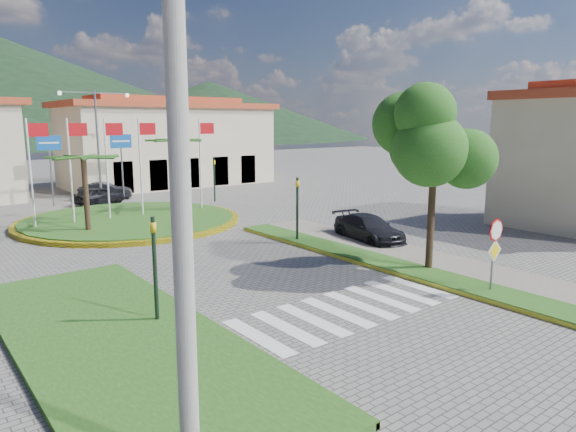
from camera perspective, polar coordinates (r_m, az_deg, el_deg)
ground at (r=14.18m, az=18.24°, el=-14.34°), size 160.00×160.00×0.00m
sidewalk_right at (r=19.98m, az=23.15°, el=-7.15°), size 4.00×28.00×0.15m
verge_right at (r=18.97m, az=21.38°, el=-7.89°), size 1.60×28.00×0.18m
median_left at (r=14.83m, az=-18.19°, el=-12.83°), size 5.00×14.00×0.18m
crosswalk at (r=16.51m, az=6.49°, el=-10.24°), size 8.00×3.00×0.01m
roundabout_island at (r=31.45m, az=-17.12°, el=-0.38°), size 12.70×12.70×6.00m
stop_sign at (r=18.59m, az=21.98°, el=-2.85°), size 0.80×0.11×2.65m
deciduous_tree at (r=20.31m, az=16.03°, el=8.22°), size 3.60×3.60×6.80m
utility_pole at (r=7.85m, az=-11.77°, el=0.55°), size 0.32×0.32×9.00m
traffic_light_left at (r=15.12m, az=-14.61°, el=-4.77°), size 0.15×0.18×3.20m
traffic_light_right at (r=24.73m, az=1.04°, el=1.41°), size 0.15×0.18×3.20m
traffic_light_far at (r=38.19m, az=-8.20°, el=4.50°), size 0.18×0.15×3.20m
direction_sign_west at (r=39.02m, az=-24.95°, el=6.10°), size 1.60×0.14×5.20m
direction_sign_east at (r=40.46m, az=-18.02°, el=6.68°), size 1.60×0.14×5.20m
street_lamp_centre at (r=38.85m, az=-20.39°, el=7.83°), size 4.80×0.16×8.00m
building_right at (r=49.61m, az=-13.24°, el=7.95°), size 19.08×9.54×8.05m
hill_far_east at (r=163.42m, az=-8.55°, el=11.43°), size 120.00×120.00×18.00m
car_dark_a at (r=39.12m, az=-20.25°, el=2.17°), size 4.00×2.59×1.27m
car_dark_b at (r=41.51m, az=-19.66°, el=2.66°), size 4.12×2.73×1.28m
car_side_right at (r=25.61m, az=8.97°, el=-1.36°), size 2.55×4.67×1.28m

